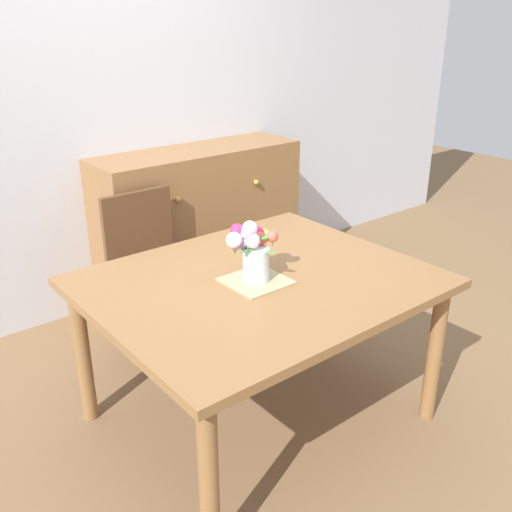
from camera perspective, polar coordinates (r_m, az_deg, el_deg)
name	(u,v)px	position (r m, az deg, el deg)	size (l,w,h in m)	color
ground_plane	(259,416)	(2.88, 0.27, -15.65)	(12.00, 12.00, 0.00)	brown
back_wall	(88,87)	(3.66, -16.39, 15.80)	(7.00, 0.10, 2.80)	silver
dining_table	(259,295)	(2.53, 0.29, -3.94)	(1.42, 1.18, 0.74)	olive
chair_far	(150,261)	(3.28, -10.53, -0.46)	(0.42, 0.42, 0.90)	brown
dresser	(200,223)	(3.89, -5.60, 3.32)	(1.40, 0.47, 1.00)	olive
placemat	(256,281)	(2.46, 0.00, -2.49)	(0.25, 0.25, 0.01)	tan
flower_vase	(252,247)	(2.41, -0.43, 0.88)	(0.24, 0.20, 0.27)	silver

